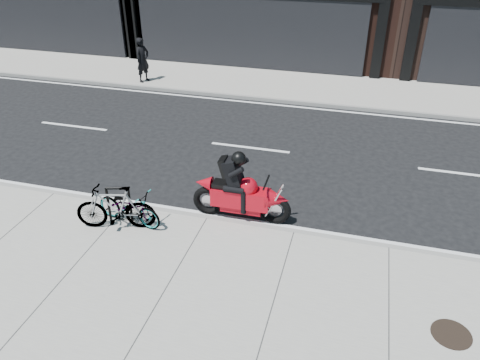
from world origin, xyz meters
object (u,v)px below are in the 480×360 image
(bike_rack, at_px, (119,201))
(manhole_cover, at_px, (451,334))
(bicycle_front, at_px, (129,207))
(bicycle_rear, at_px, (115,208))
(pedestrian, at_px, (143,60))
(motorcycle, at_px, (245,193))

(bike_rack, distance_m, manhole_cover, 6.99)
(bicycle_front, height_order, manhole_cover, bicycle_front)
(manhole_cover, bearing_deg, bicycle_rear, 169.54)
(bicycle_rear, relative_size, pedestrian, 1.00)
(bike_rack, height_order, bicycle_front, bike_rack)
(motorcycle, xyz_separation_m, pedestrian, (-6.36, 8.10, 0.30))
(bike_rack, distance_m, motorcycle, 2.80)
(bicycle_front, xyz_separation_m, pedestrian, (-3.98, 9.10, 0.44))
(bicycle_front, distance_m, pedestrian, 9.94)
(bicycle_rear, height_order, pedestrian, pedestrian)
(bicycle_front, distance_m, bicycle_rear, 0.32)
(pedestrian, relative_size, manhole_cover, 2.62)
(bicycle_front, relative_size, pedestrian, 0.93)
(bike_rack, bearing_deg, manhole_cover, -12.36)
(bike_rack, relative_size, motorcycle, 0.39)
(bicycle_rear, xyz_separation_m, motorcycle, (2.57, 1.25, 0.05))
(manhole_cover, bearing_deg, pedestrian, 134.92)
(motorcycle, height_order, manhole_cover, motorcycle)
(bike_rack, height_order, pedestrian, pedestrian)
(bike_rack, height_order, motorcycle, motorcycle)
(bike_rack, xyz_separation_m, bicycle_rear, (0.05, -0.24, -0.00))
(bicycle_front, relative_size, motorcycle, 0.69)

